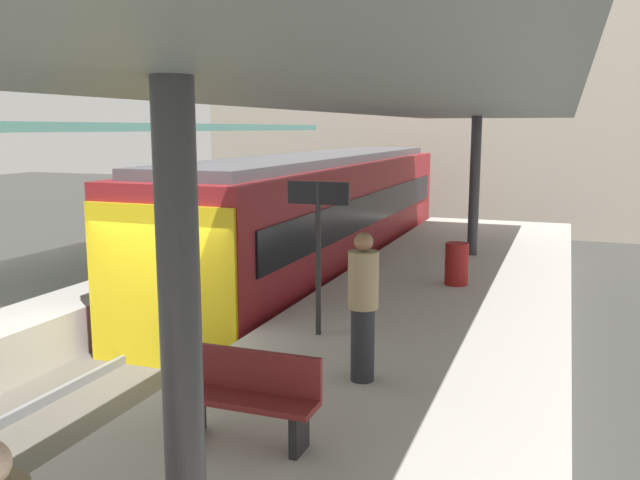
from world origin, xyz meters
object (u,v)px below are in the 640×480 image
object	(u,v)px
platform_bench	(248,394)
passenger_mid_platform	(363,304)
litter_bin	(457,264)
platform_sign	(318,223)
commuter_train	(321,217)

from	to	relation	value
platform_bench	passenger_mid_platform	distance (m)	1.99
platform_bench	litter_bin	size ratio (longest dim) A/B	1.75
passenger_mid_platform	platform_sign	bearing A→B (deg)	126.79
litter_bin	passenger_mid_platform	distance (m)	5.35
platform_bench	platform_sign	size ratio (longest dim) A/B	0.63
platform_bench	passenger_mid_platform	world-z (taller)	passenger_mid_platform
platform_sign	passenger_mid_platform	bearing A→B (deg)	-53.21
commuter_train	litter_bin	distance (m)	5.08
commuter_train	platform_bench	size ratio (longest dim) A/B	10.31
commuter_train	litter_bin	bearing A→B (deg)	-39.13
platform_sign	litter_bin	world-z (taller)	platform_sign
commuter_train	platform_sign	xyz separation A→B (m)	(2.56, -7.04, 0.90)
commuter_train	litter_bin	world-z (taller)	commuter_train
litter_bin	platform_bench	bearing A→B (deg)	-96.65
platform_sign	passenger_mid_platform	distance (m)	1.98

